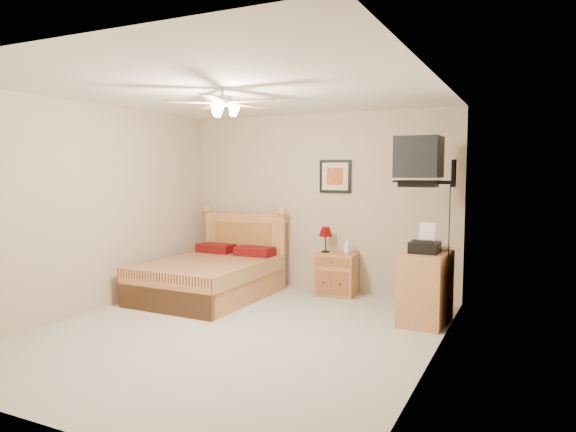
# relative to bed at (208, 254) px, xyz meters

# --- Properties ---
(floor) EXTENTS (4.50, 4.50, 0.00)m
(floor) POSITION_rel_bed_xyz_m (1.12, -1.12, -0.59)
(floor) COLOR #ABA79B
(floor) RESTS_ON ground
(ceiling) EXTENTS (4.00, 4.50, 0.04)m
(ceiling) POSITION_rel_bed_xyz_m (1.12, -1.12, 1.91)
(ceiling) COLOR white
(ceiling) RESTS_ON ground
(wall_back) EXTENTS (4.00, 0.04, 2.50)m
(wall_back) POSITION_rel_bed_xyz_m (1.12, 1.13, 0.66)
(wall_back) COLOR tan
(wall_back) RESTS_ON ground
(wall_front) EXTENTS (4.00, 0.04, 2.50)m
(wall_front) POSITION_rel_bed_xyz_m (1.12, -3.37, 0.66)
(wall_front) COLOR tan
(wall_front) RESTS_ON ground
(wall_left) EXTENTS (0.04, 4.50, 2.50)m
(wall_left) POSITION_rel_bed_xyz_m (-0.88, -1.12, 0.66)
(wall_left) COLOR tan
(wall_left) RESTS_ON ground
(wall_right) EXTENTS (0.04, 4.50, 2.50)m
(wall_right) POSITION_rel_bed_xyz_m (3.12, -1.12, 0.66)
(wall_right) COLOR tan
(wall_right) RESTS_ON ground
(bed) EXTENTS (1.42, 1.85, 1.18)m
(bed) POSITION_rel_bed_xyz_m (0.00, 0.00, 0.00)
(bed) COLOR #C57A4B
(bed) RESTS_ON ground
(nightstand) EXTENTS (0.55, 0.43, 0.58)m
(nightstand) POSITION_rel_bed_xyz_m (1.50, 0.88, -0.30)
(nightstand) COLOR #9D6A31
(nightstand) RESTS_ON ground
(table_lamp) EXTENTS (0.23, 0.23, 0.35)m
(table_lamp) POSITION_rel_bed_xyz_m (1.33, 0.91, 0.16)
(table_lamp) COLOR #600705
(table_lamp) RESTS_ON nightstand
(lotion_bottle) EXTENTS (0.10, 0.10, 0.21)m
(lotion_bottle) POSITION_rel_bed_xyz_m (1.63, 0.91, 0.09)
(lotion_bottle) COLOR white
(lotion_bottle) RESTS_ON nightstand
(framed_picture) EXTENTS (0.46, 0.04, 0.46)m
(framed_picture) POSITION_rel_bed_xyz_m (1.39, 1.11, 1.03)
(framed_picture) COLOR black
(framed_picture) RESTS_ON wall_back
(dresser) EXTENTS (0.52, 0.71, 0.80)m
(dresser) POSITION_rel_bed_xyz_m (2.85, 0.09, -0.19)
(dresser) COLOR #B36D38
(dresser) RESTS_ON ground
(fax_machine) EXTENTS (0.32, 0.33, 0.32)m
(fax_machine) POSITION_rel_bed_xyz_m (2.84, 0.01, 0.37)
(fax_machine) COLOR black
(fax_machine) RESTS_ON dresser
(magazine_lower) EXTENTS (0.27, 0.31, 0.02)m
(magazine_lower) POSITION_rel_bed_xyz_m (2.85, 0.31, 0.22)
(magazine_lower) COLOR beige
(magazine_lower) RESTS_ON dresser
(magazine_upper) EXTENTS (0.30, 0.32, 0.02)m
(magazine_upper) POSITION_rel_bed_xyz_m (2.87, 0.31, 0.25)
(magazine_upper) COLOR tan
(magazine_upper) RESTS_ON magazine_lower
(wall_tv) EXTENTS (0.56, 0.46, 0.58)m
(wall_tv) POSITION_rel_bed_xyz_m (2.87, 0.22, 1.22)
(wall_tv) COLOR black
(wall_tv) RESTS_ON wall_right
(ceiling_fan) EXTENTS (1.14, 1.14, 0.28)m
(ceiling_fan) POSITION_rel_bed_xyz_m (1.12, -1.32, 1.77)
(ceiling_fan) COLOR silver
(ceiling_fan) RESTS_ON ceiling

